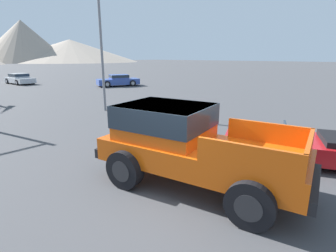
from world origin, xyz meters
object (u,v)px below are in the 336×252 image
object	(u,v)px
orange_pickup_truck	(185,140)
parked_car_blue	(118,80)
red_convertible_car	(303,147)
parked_car_silver	(19,79)
street_lamp_post	(100,22)

from	to	relation	value
orange_pickup_truck	parked_car_blue	distance (m)	22.45
orange_pickup_truck	red_convertible_car	distance (m)	3.92
parked_car_silver	street_lamp_post	world-z (taller)	street_lamp_post
parked_car_silver	street_lamp_post	size ratio (longest dim) A/B	0.53
red_convertible_car	street_lamp_post	size ratio (longest dim) A/B	0.60
red_convertible_car	street_lamp_post	world-z (taller)	street_lamp_post
parked_car_blue	orange_pickup_truck	bearing A→B (deg)	169.77
red_convertible_car	parked_car_blue	bearing A→B (deg)	43.81
red_convertible_car	orange_pickup_truck	bearing A→B (deg)	130.46
street_lamp_post	parked_car_blue	bearing A→B (deg)	49.17
orange_pickup_truck	street_lamp_post	xyz separation A→B (m)	(3.88, 8.98, 3.73)
orange_pickup_truck	parked_car_silver	xyz separation A→B (m)	(6.16, 28.73, -0.50)
parked_car_blue	street_lamp_post	distance (m)	13.59
orange_pickup_truck	red_convertible_car	size ratio (longest dim) A/B	1.09
orange_pickup_truck	street_lamp_post	bearing A→B (deg)	55.71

